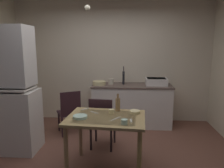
{
  "coord_description": "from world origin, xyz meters",
  "views": [
    {
      "loc": [
        0.34,
        -2.93,
        1.72
      ],
      "look_at": [
        0.11,
        0.24,
        1.14
      ],
      "focal_mm": 34.27,
      "sensor_mm": 36.0,
      "label": 1
    }
  ],
  "objects_px": {
    "chair_by_counter": "(70,111)",
    "serving_bowl_wide": "(80,117)",
    "sink_basin": "(156,82)",
    "chair_far_side": "(102,122)",
    "teacup_cream": "(124,122)",
    "hand_pump": "(124,77)",
    "dining_table": "(106,124)",
    "hutch_cabinet": "(4,94)",
    "mixing_bowl_counter": "(99,83)",
    "glass_bottle": "(118,104)"
  },
  "relations": [
    {
      "from": "dining_table",
      "to": "chair_far_side",
      "type": "height_order",
      "value": "chair_far_side"
    },
    {
      "from": "hutch_cabinet",
      "to": "dining_table",
      "type": "distance_m",
      "value": 1.77
    },
    {
      "from": "chair_far_side",
      "to": "chair_by_counter",
      "type": "relative_size",
      "value": 1.01
    },
    {
      "from": "serving_bowl_wide",
      "to": "teacup_cream",
      "type": "xyz_separation_m",
      "value": [
        0.59,
        -0.18,
        0.01
      ]
    },
    {
      "from": "hand_pump",
      "to": "glass_bottle",
      "type": "distance_m",
      "value": 1.52
    },
    {
      "from": "hutch_cabinet",
      "to": "sink_basin",
      "type": "height_order",
      "value": "hutch_cabinet"
    },
    {
      "from": "sink_basin",
      "to": "dining_table",
      "type": "distance_m",
      "value": 1.98
    },
    {
      "from": "hand_pump",
      "to": "dining_table",
      "type": "bearing_deg",
      "value": -96.42
    },
    {
      "from": "hutch_cabinet",
      "to": "sink_basin",
      "type": "relative_size",
      "value": 4.57
    },
    {
      "from": "chair_far_side",
      "to": "hand_pump",
      "type": "bearing_deg",
      "value": 74.46
    },
    {
      "from": "chair_far_side",
      "to": "glass_bottle",
      "type": "bearing_deg",
      "value": -50.72
    },
    {
      "from": "glass_bottle",
      "to": "teacup_cream",
      "type": "bearing_deg",
      "value": -79.1
    },
    {
      "from": "hutch_cabinet",
      "to": "serving_bowl_wide",
      "type": "bearing_deg",
      "value": -21.46
    },
    {
      "from": "chair_far_side",
      "to": "serving_bowl_wide",
      "type": "bearing_deg",
      "value": -107.03
    },
    {
      "from": "chair_by_counter",
      "to": "serving_bowl_wide",
      "type": "relative_size",
      "value": 4.56
    },
    {
      "from": "dining_table",
      "to": "chair_far_side",
      "type": "bearing_deg",
      "value": 101.67
    },
    {
      "from": "sink_basin",
      "to": "mixing_bowl_counter",
      "type": "xyz_separation_m",
      "value": [
        -1.2,
        -0.05,
        -0.04
      ]
    },
    {
      "from": "mixing_bowl_counter",
      "to": "glass_bottle",
      "type": "height_order",
      "value": "glass_bottle"
    },
    {
      "from": "glass_bottle",
      "to": "hutch_cabinet",
      "type": "bearing_deg",
      "value": 174.39
    },
    {
      "from": "dining_table",
      "to": "serving_bowl_wide",
      "type": "height_order",
      "value": "serving_bowl_wide"
    },
    {
      "from": "hutch_cabinet",
      "to": "chair_far_side",
      "type": "distance_m",
      "value": 1.64
    },
    {
      "from": "chair_by_counter",
      "to": "glass_bottle",
      "type": "relative_size",
      "value": 3.39
    },
    {
      "from": "hutch_cabinet",
      "to": "dining_table",
      "type": "xyz_separation_m",
      "value": [
        1.69,
        -0.46,
        -0.28
      ]
    },
    {
      "from": "glass_bottle",
      "to": "sink_basin",
      "type": "bearing_deg",
      "value": 63.12
    },
    {
      "from": "chair_by_counter",
      "to": "glass_bottle",
      "type": "bearing_deg",
      "value": -42.03
    },
    {
      "from": "dining_table",
      "to": "sink_basin",
      "type": "bearing_deg",
      "value": 62.93
    },
    {
      "from": "hutch_cabinet",
      "to": "serving_bowl_wide",
      "type": "relative_size",
      "value": 10.58
    },
    {
      "from": "hand_pump",
      "to": "serving_bowl_wide",
      "type": "relative_size",
      "value": 2.05
    },
    {
      "from": "mixing_bowl_counter",
      "to": "teacup_cream",
      "type": "height_order",
      "value": "mixing_bowl_counter"
    },
    {
      "from": "glass_bottle",
      "to": "serving_bowl_wide",
      "type": "bearing_deg",
      "value": -143.91
    },
    {
      "from": "glass_bottle",
      "to": "dining_table",
      "type": "bearing_deg",
      "value": -118.05
    },
    {
      "from": "sink_basin",
      "to": "chair_far_side",
      "type": "xyz_separation_m",
      "value": [
        -1.02,
        -1.13,
        -0.5
      ]
    },
    {
      "from": "hutch_cabinet",
      "to": "mixing_bowl_counter",
      "type": "relative_size",
      "value": 7.3
    },
    {
      "from": "teacup_cream",
      "to": "glass_bottle",
      "type": "height_order",
      "value": "glass_bottle"
    },
    {
      "from": "hutch_cabinet",
      "to": "sink_basin",
      "type": "distance_m",
      "value": 2.88
    },
    {
      "from": "hutch_cabinet",
      "to": "chair_by_counter",
      "type": "xyz_separation_m",
      "value": [
        0.87,
        0.69,
        -0.48
      ]
    },
    {
      "from": "mixing_bowl_counter",
      "to": "serving_bowl_wide",
      "type": "relative_size",
      "value": 1.45
    },
    {
      "from": "teacup_cream",
      "to": "chair_far_side",
      "type": "bearing_deg",
      "value": 113.38
    },
    {
      "from": "sink_basin",
      "to": "chair_by_counter",
      "type": "relative_size",
      "value": 0.51
    },
    {
      "from": "hand_pump",
      "to": "serving_bowl_wide",
      "type": "bearing_deg",
      "value": -106.09
    },
    {
      "from": "chair_far_side",
      "to": "teacup_cream",
      "type": "bearing_deg",
      "value": -66.62
    },
    {
      "from": "glass_bottle",
      "to": "hand_pump",
      "type": "bearing_deg",
      "value": 87.96
    },
    {
      "from": "hand_pump",
      "to": "mixing_bowl_counter",
      "type": "xyz_separation_m",
      "value": [
        -0.51,
        -0.1,
        -0.13
      ]
    },
    {
      "from": "chair_by_counter",
      "to": "serving_bowl_wide",
      "type": "bearing_deg",
      "value": -68.39
    },
    {
      "from": "mixing_bowl_counter",
      "to": "glass_bottle",
      "type": "xyz_separation_m",
      "value": [
        0.46,
        -1.41,
        -0.06
      ]
    },
    {
      "from": "hutch_cabinet",
      "to": "sink_basin",
      "type": "xyz_separation_m",
      "value": [
        2.58,
        1.28,
        0.02
      ]
    },
    {
      "from": "sink_basin",
      "to": "mixing_bowl_counter",
      "type": "distance_m",
      "value": 1.2
    },
    {
      "from": "mixing_bowl_counter",
      "to": "serving_bowl_wide",
      "type": "height_order",
      "value": "mixing_bowl_counter"
    },
    {
      "from": "hand_pump",
      "to": "sink_basin",
      "type": "bearing_deg",
      "value": -3.76
    },
    {
      "from": "dining_table",
      "to": "glass_bottle",
      "type": "bearing_deg",
      "value": 61.95
    }
  ]
}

